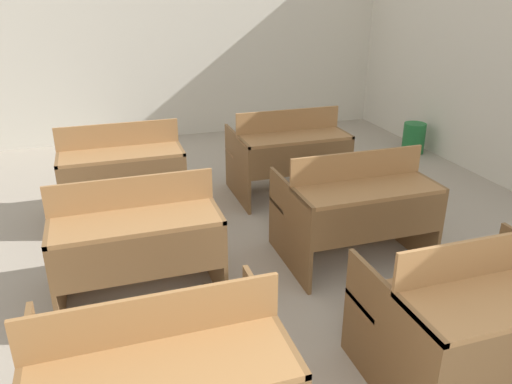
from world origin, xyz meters
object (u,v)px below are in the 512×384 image
object	(u,v)px
bench_front_right	(479,311)
bench_third_right	(288,152)
bench_third_left	(122,170)
bench_second_left	(136,238)
wastepaper_bin	(414,138)
bench_front_left	(160,382)
bench_second_right	(355,206)

from	to	relation	value
bench_front_right	bench_third_right	size ratio (longest dim) A/B	1.00
bench_third_left	bench_third_right	xyz separation A→B (m)	(1.63, 0.00, 0.00)
bench_front_right	bench_second_left	distance (m)	2.12
bench_front_right	wastepaper_bin	size ratio (longest dim) A/B	2.80
bench_front_left	bench_third_right	size ratio (longest dim) A/B	1.00
bench_second_right	bench_third_left	xyz separation A→B (m)	(-1.64, 1.38, 0.00)
bench_second_left	wastepaper_bin	xyz separation A→B (m)	(3.67, 2.16, -0.26)
bench_front_left	bench_front_right	xyz separation A→B (m)	(1.65, -0.01, 0.00)
bench_front_right	bench_third_left	world-z (taller)	same
bench_front_left	bench_second_left	world-z (taller)	same
bench_second_left	bench_third_left	bearing A→B (deg)	89.82
bench_front_left	wastepaper_bin	bearing A→B (deg)	43.55
bench_second_left	wastepaper_bin	bearing A→B (deg)	30.49
bench_third_left	bench_second_left	bearing A→B (deg)	-90.18
bench_third_right	bench_third_left	bearing A→B (deg)	-179.87
bench_front_right	bench_second_right	size ratio (longest dim) A/B	1.00
bench_third_left	bench_third_right	distance (m)	1.63
bench_second_right	bench_third_right	bearing A→B (deg)	90.42
bench_second_left	bench_front_right	bearing A→B (deg)	-40.29
bench_front_right	bench_second_left	size ratio (longest dim) A/B	1.00
bench_front_left	bench_third_right	world-z (taller)	same
bench_third_right	bench_front_left	bearing A→B (deg)	-121.21
bench_front_right	bench_third_right	xyz separation A→B (m)	(0.01, 2.76, 0.00)
wastepaper_bin	bench_third_left	bearing A→B (deg)	-168.02
bench_front_right	bench_second_right	bearing A→B (deg)	89.03
bench_front_right	bench_front_left	bearing A→B (deg)	179.51
bench_second_left	bench_third_right	world-z (taller)	same
bench_third_left	bench_front_right	bearing A→B (deg)	-59.64
bench_front_right	wastepaper_bin	distance (m)	4.10
bench_second_left	bench_third_right	bearing A→B (deg)	40.36
bench_front_left	bench_third_left	size ratio (longest dim) A/B	1.00
bench_front_left	bench_third_left	bearing A→B (deg)	89.26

